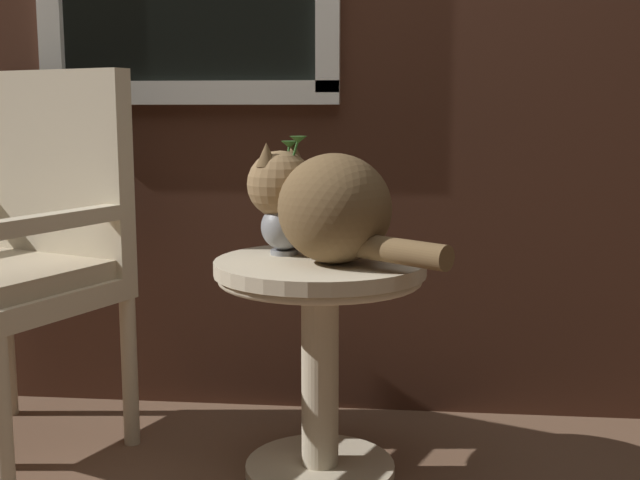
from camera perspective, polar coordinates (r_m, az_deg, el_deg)
name	(u,v)px	position (r m, az deg, el deg)	size (l,w,h in m)	color
wicker_side_table	(320,326)	(2.04, 0.00, -6.02)	(0.52, 0.52, 0.56)	beige
wicker_chair	(20,246)	(2.33, -20.30, -0.40)	(0.67, 0.64, 1.03)	beige
cat	(325,204)	(1.97, 0.34, 2.53)	(0.51, 0.43, 0.29)	brown
pewter_vase_with_ivy	(284,220)	(2.07, -2.52, 1.41)	(0.12, 0.12, 0.30)	gray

